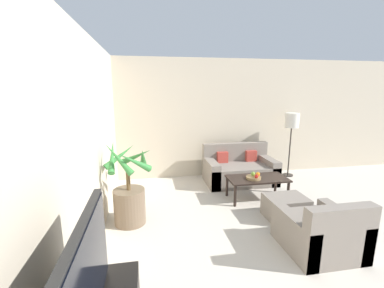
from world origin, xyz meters
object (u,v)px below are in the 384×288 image
at_px(sofa_loveseat, 239,170).
at_px(floor_lamp, 292,124).
at_px(coffee_table, 257,180).
at_px(potted_palm, 129,196).
at_px(orange_fruit, 258,174).
at_px(armchair, 320,233).
at_px(television, 87,280).
at_px(fruit_bowl, 253,178).
at_px(apple_green, 253,174).
at_px(ottoman, 286,207).
at_px(apple_red, 256,176).

xyz_separation_m(sofa_loveseat, floor_lamp, (1.30, 0.21, 0.97)).
bearing_deg(coffee_table, potted_palm, -167.88).
relative_size(potted_palm, sofa_loveseat, 0.87).
relative_size(sofa_loveseat, orange_fruit, 19.23).
bearing_deg(potted_palm, floor_lamp, 24.19).
distance_m(coffee_table, armchair, 1.64).
relative_size(television, fruit_bowl, 3.73).
xyz_separation_m(television, orange_fruit, (2.33, 2.86, -0.48)).
relative_size(sofa_loveseat, apple_green, 18.80).
xyz_separation_m(coffee_table, orange_fruit, (-0.01, -0.04, 0.13)).
relative_size(fruit_bowl, ottoman, 0.43).
height_order(fruit_bowl, armchair, armchair).
relative_size(sofa_loveseat, apple_red, 21.83).
xyz_separation_m(fruit_bowl, apple_green, (0.00, 0.03, 0.06)).
bearing_deg(apple_green, orange_fruit, -18.31).
bearing_deg(apple_green, potted_palm, -167.71).
height_order(potted_palm, apple_red, potted_palm).
bearing_deg(orange_fruit, armchair, -85.17).
relative_size(potted_palm, coffee_table, 1.19).
bearing_deg(ottoman, sofa_loveseat, 95.44).
height_order(orange_fruit, armchair, armchair).
height_order(fruit_bowl, orange_fruit, orange_fruit).
bearing_deg(orange_fruit, apple_red, -126.67).
relative_size(orange_fruit, ottoman, 0.12).
relative_size(television, ottoman, 1.60).
xyz_separation_m(apple_red, apple_green, (-0.01, 0.12, 0.01)).
height_order(apple_green, ottoman, apple_green).
height_order(potted_palm, ottoman, potted_palm).
distance_m(television, apple_red, 3.61).
relative_size(potted_palm, armchair, 1.53).
bearing_deg(armchair, potted_palm, 154.67).
bearing_deg(orange_fruit, fruit_bowl, -178.96).
distance_m(floor_lamp, apple_red, 2.01).
relative_size(television, potted_palm, 0.78).
bearing_deg(coffee_table, fruit_bowl, -156.48).
distance_m(potted_palm, coffee_table, 2.34).
relative_size(coffee_table, apple_green, 13.77).
bearing_deg(fruit_bowl, television, -128.24).
xyz_separation_m(apple_green, armchair, (0.22, -1.62, -0.25)).
distance_m(sofa_loveseat, fruit_bowl, 0.97).
height_order(television, apple_green, television).
relative_size(fruit_bowl, armchair, 0.32).
bearing_deg(apple_green, apple_red, -83.80).
height_order(potted_palm, armchair, potted_palm).
distance_m(television, potted_palm, 2.47).
height_order(television, coffee_table, television).
xyz_separation_m(television, apple_red, (2.27, 2.77, -0.49)).
height_order(apple_green, armchair, armchair).
relative_size(sofa_loveseat, coffee_table, 1.37).
bearing_deg(television, apple_green, 52.02).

